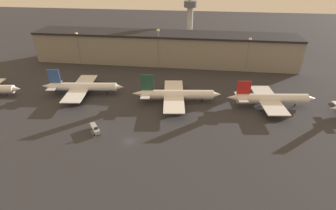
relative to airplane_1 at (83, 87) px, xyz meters
The scene contains 10 objects.
ground 48.87m from the airplane_1, 47.20° to the right, with size 600.00×600.00×0.00m, color #2D2D33.
terminal_building 61.75m from the airplane_1, 57.40° to the left, with size 165.55×21.33×19.47m.
airplane_1 is the anchor object (origin of this frame).
airplane_2 47.10m from the airplane_1, ahead, with size 41.99×35.02×13.67m.
airplane_3 90.11m from the airplane_1, ahead, with size 40.54×29.95×12.51m.
service_vehicle_4 36.18m from the airplane_1, 59.70° to the right, with size 6.20×7.25×2.86m.
lamp_post_0 47.61m from the airplane_1, 115.31° to the left, with size 1.80×1.80×20.41m.
lamp_post_1 53.78m from the airplane_1, 53.38° to the left, with size 1.80×1.80×23.92m.
lamp_post_2 94.96m from the airplane_1, 26.50° to the left, with size 1.80×1.80×20.55m.
control_tower 96.57m from the airplane_1, 59.80° to the left, with size 9.00×9.00×37.54m.
Camera 1 is at (24.50, -76.04, 58.24)m, focal length 28.00 mm.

